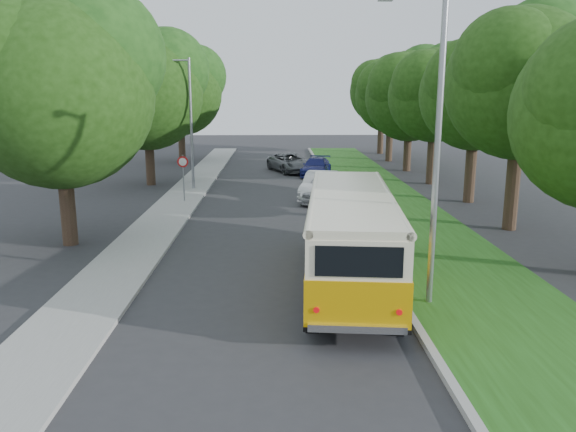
{
  "coord_description": "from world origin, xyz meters",
  "views": [
    {
      "loc": [
        0.22,
        -16.56,
        5.58
      ],
      "look_at": [
        0.63,
        1.97,
        1.5
      ],
      "focal_mm": 35.0,
      "sensor_mm": 36.0,
      "label": 1
    }
  ],
  "objects_px": {
    "vintage_bus": "(351,238)",
    "car_grey": "(291,163)",
    "car_white": "(320,186)",
    "car_blue": "(316,167)",
    "car_silver": "(323,189)",
    "lamppost_far": "(189,119)",
    "lamppost_near": "(434,142)"
  },
  "relations": [
    {
      "from": "vintage_bus",
      "to": "car_grey",
      "type": "xyz_separation_m",
      "value": [
        -1.1,
        24.26,
        -0.72
      ]
    },
    {
      "from": "car_white",
      "to": "car_blue",
      "type": "height_order",
      "value": "car_white"
    },
    {
      "from": "car_silver",
      "to": "car_white",
      "type": "distance_m",
      "value": 0.66
    },
    {
      "from": "lamppost_far",
      "to": "vintage_bus",
      "type": "height_order",
      "value": "lamppost_far"
    },
    {
      "from": "lamppost_far",
      "to": "car_silver",
      "type": "bearing_deg",
      "value": -27.13
    },
    {
      "from": "vintage_bus",
      "to": "car_silver",
      "type": "relative_size",
      "value": 2.36
    },
    {
      "from": "lamppost_near",
      "to": "car_blue",
      "type": "relative_size",
      "value": 1.9
    },
    {
      "from": "lamppost_far",
      "to": "car_blue",
      "type": "distance_m",
      "value": 10.2
    },
    {
      "from": "lamppost_near",
      "to": "vintage_bus",
      "type": "xyz_separation_m",
      "value": [
        -1.79,
        1.86,
        -2.97
      ]
    },
    {
      "from": "lamppost_near",
      "to": "car_white",
      "type": "distance_m",
      "value": 15.88
    },
    {
      "from": "car_white",
      "to": "car_grey",
      "type": "bearing_deg",
      "value": 111.66
    },
    {
      "from": "vintage_bus",
      "to": "car_white",
      "type": "bearing_deg",
      "value": 94.73
    },
    {
      "from": "lamppost_far",
      "to": "car_grey",
      "type": "relative_size",
      "value": 1.55
    },
    {
      "from": "lamppost_far",
      "to": "car_grey",
      "type": "distance_m",
      "value": 10.3
    },
    {
      "from": "lamppost_near",
      "to": "car_grey",
      "type": "bearing_deg",
      "value": 96.31
    },
    {
      "from": "vintage_bus",
      "to": "car_blue",
      "type": "relative_size",
      "value": 2.23
    },
    {
      "from": "car_silver",
      "to": "car_blue",
      "type": "distance_m",
      "value": 9.48
    },
    {
      "from": "car_silver",
      "to": "car_grey",
      "type": "height_order",
      "value": "car_silver"
    },
    {
      "from": "lamppost_near",
      "to": "car_white",
      "type": "height_order",
      "value": "lamppost_near"
    },
    {
      "from": "lamppost_near",
      "to": "vintage_bus",
      "type": "relative_size",
      "value": 0.85
    },
    {
      "from": "lamppost_near",
      "to": "vintage_bus",
      "type": "height_order",
      "value": "lamppost_near"
    },
    {
      "from": "car_grey",
      "to": "vintage_bus",
      "type": "bearing_deg",
      "value": -107.88
    },
    {
      "from": "lamppost_far",
      "to": "vintage_bus",
      "type": "relative_size",
      "value": 0.8
    },
    {
      "from": "lamppost_far",
      "to": "car_silver",
      "type": "distance_m",
      "value": 8.97
    },
    {
      "from": "car_white",
      "to": "car_silver",
      "type": "bearing_deg",
      "value": -69.53
    },
    {
      "from": "car_grey",
      "to": "car_blue",
      "type": "bearing_deg",
      "value": -69.38
    },
    {
      "from": "lamppost_far",
      "to": "car_blue",
      "type": "bearing_deg",
      "value": 36.49
    },
    {
      "from": "lamppost_far",
      "to": "car_white",
      "type": "bearing_deg",
      "value": -23.14
    },
    {
      "from": "car_blue",
      "to": "car_grey",
      "type": "relative_size",
      "value": 0.87
    },
    {
      "from": "car_white",
      "to": "car_grey",
      "type": "height_order",
      "value": "car_white"
    },
    {
      "from": "lamppost_near",
      "to": "vintage_bus",
      "type": "bearing_deg",
      "value": 133.89
    },
    {
      "from": "car_white",
      "to": "car_blue",
      "type": "bearing_deg",
      "value": 102.27
    }
  ]
}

